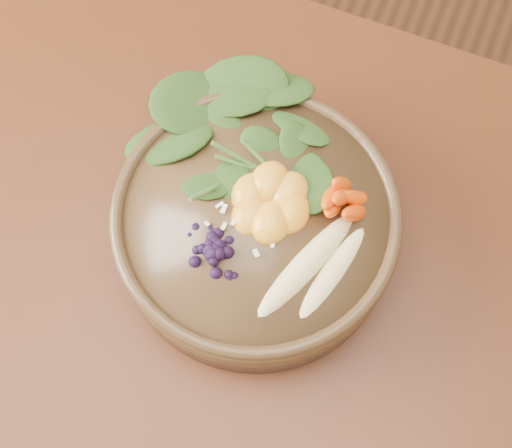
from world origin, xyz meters
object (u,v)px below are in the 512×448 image
(stoneware_bowl, at_px, (256,228))
(carrot_cluster, at_px, (353,181))
(mandarin_cluster, at_px, (271,197))
(dining_table, at_px, (87,343))
(blueberry_pile, at_px, (213,248))
(banana_halves, at_px, (321,264))
(kale_heap, at_px, (268,137))

(stoneware_bowl, distance_m, carrot_cluster, 0.11)
(carrot_cluster, distance_m, mandarin_cluster, 0.08)
(carrot_cluster, bearing_deg, dining_table, -113.76)
(carrot_cluster, relative_size, blueberry_pile, 0.60)
(banana_halves, bearing_deg, kale_heap, 156.45)
(blueberry_pile, bearing_deg, mandarin_cluster, 67.09)
(dining_table, xyz_separation_m, mandarin_cluster, (0.15, 0.16, 0.18))
(stoneware_bowl, height_order, mandarin_cluster, mandarin_cluster)
(mandarin_cluster, bearing_deg, blueberry_pile, -112.91)
(stoneware_bowl, xyz_separation_m, mandarin_cluster, (0.01, 0.01, 0.05))
(banana_halves, height_order, mandarin_cluster, mandarin_cluster)
(stoneware_bowl, distance_m, blueberry_pile, 0.08)
(dining_table, height_order, blueberry_pile, blueberry_pile)
(kale_heap, bearing_deg, carrot_cluster, -13.13)
(kale_heap, bearing_deg, dining_table, -119.71)
(carrot_cluster, xyz_separation_m, mandarin_cluster, (-0.06, -0.03, -0.02))
(banana_halves, xyz_separation_m, blueberry_pile, (-0.09, -0.02, 0.01))
(kale_heap, distance_m, carrot_cluster, 0.09)
(carrot_cluster, relative_size, banana_halves, 0.52)
(stoneware_bowl, bearing_deg, dining_table, -133.17)
(kale_heap, height_order, banana_halves, kale_heap)
(mandarin_cluster, bearing_deg, carrot_cluster, 26.55)
(blueberry_pile, bearing_deg, dining_table, -141.12)
(carrot_cluster, distance_m, blueberry_pile, 0.14)
(kale_heap, xyz_separation_m, blueberry_pile, (-0.00, -0.12, -0.00))
(dining_table, distance_m, blueberry_pile, 0.24)
(kale_heap, relative_size, mandarin_cluster, 2.07)
(kale_heap, distance_m, blueberry_pile, 0.12)
(dining_table, relative_size, kale_heap, 9.09)
(dining_table, relative_size, mandarin_cluster, 18.78)
(kale_heap, bearing_deg, stoneware_bowl, -76.78)
(stoneware_bowl, bearing_deg, kale_heap, 103.22)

